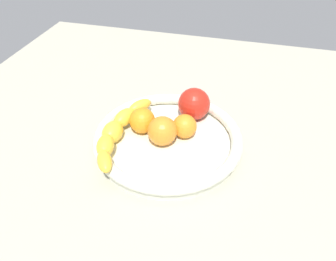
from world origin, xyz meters
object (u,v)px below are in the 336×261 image
Objects in this scene: fruit_bowl at (168,139)px; orange_front at (185,126)px; banana_draped_left at (117,131)px; tomato_red at (194,104)px; orange_mid_right at (162,131)px; orange_mid_left at (142,121)px.

orange_front is at bearing 42.94° from fruit_bowl.
banana_draped_left is 18.92cm from tomato_red.
fruit_bowl is 1.25× the size of banana_draped_left.
orange_mid_right is (-4.05, -3.38, 0.50)cm from orange_front.
orange_front is (2.97, 2.77, 2.12)cm from fruit_bowl.
orange_mid_left is 0.77× the size of tomato_red.
banana_draped_left is 9.68cm from orange_mid_right.
orange_front is (13.51, 5.33, 0.02)cm from banana_draped_left.
tomato_red is at bearing 38.86° from orange_mid_left.
banana_draped_left is 14.52cm from orange_front.
orange_front is at bearing -94.35° from tomato_red.
banana_draped_left is 3.42× the size of tomato_red.
orange_front is 5.30cm from orange_mid_right.
fruit_bowl is 2.90cm from orange_mid_right.
banana_draped_left is at bearing -138.11° from tomato_red.
orange_mid_left reaches higher than fruit_bowl.
orange_mid_right reaches higher than orange_front.
orange_front reaches higher than banana_draped_left.
orange_mid_right reaches higher than orange_mid_left.
fruit_bowl is 5.56× the size of orange_mid_left.
banana_draped_left reaches higher than fruit_bowl.
orange_mid_right is at bearing -113.35° from tomato_red.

